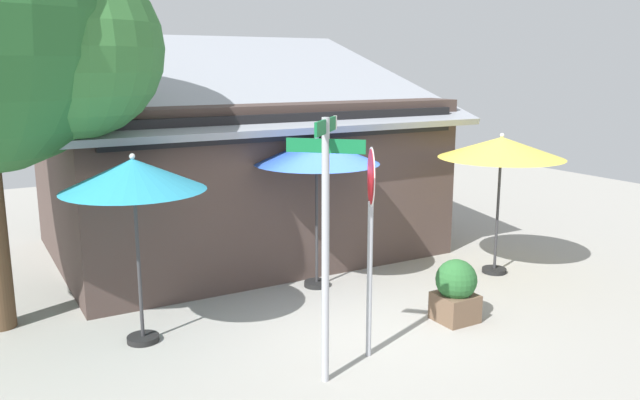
{
  "coord_description": "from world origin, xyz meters",
  "views": [
    {
      "loc": [
        -5.1,
        -7.59,
        3.74
      ],
      "look_at": [
        -0.02,
        1.2,
        1.6
      ],
      "focal_mm": 35.87,
      "sensor_mm": 36.0,
      "label": 1
    }
  ],
  "objects_px": {
    "patio_umbrella_royal_blue_center": "(317,152)",
    "sidewalk_planter": "(456,290)",
    "stop_sign": "(371,214)",
    "patio_umbrella_teal_left": "(133,177)",
    "patio_umbrella_mustard_right": "(501,149)",
    "street_sign_post": "(326,224)"
  },
  "relations": [
    {
      "from": "patio_umbrella_royal_blue_center",
      "to": "sidewalk_planter",
      "type": "xyz_separation_m",
      "value": [
        1.03,
        -2.36,
        -1.85
      ]
    },
    {
      "from": "stop_sign",
      "to": "patio_umbrella_teal_left",
      "type": "relative_size",
      "value": 1.05
    },
    {
      "from": "stop_sign",
      "to": "sidewalk_planter",
      "type": "bearing_deg",
      "value": 10.38
    },
    {
      "from": "patio_umbrella_mustard_right",
      "to": "stop_sign",
      "type": "bearing_deg",
      "value": -156.86
    },
    {
      "from": "patio_umbrella_teal_left",
      "to": "sidewalk_planter",
      "type": "height_order",
      "value": "patio_umbrella_teal_left"
    },
    {
      "from": "street_sign_post",
      "to": "stop_sign",
      "type": "distance_m",
      "value": 0.89
    },
    {
      "from": "patio_umbrella_royal_blue_center",
      "to": "patio_umbrella_mustard_right",
      "type": "xyz_separation_m",
      "value": [
        3.2,
        -1.0,
        -0.03
      ]
    },
    {
      "from": "patio_umbrella_teal_left",
      "to": "patio_umbrella_mustard_right",
      "type": "distance_m",
      "value": 6.41
    },
    {
      "from": "patio_umbrella_teal_left",
      "to": "sidewalk_planter",
      "type": "distance_m",
      "value": 4.88
    },
    {
      "from": "street_sign_post",
      "to": "patio_umbrella_royal_blue_center",
      "type": "xyz_separation_m",
      "value": [
        1.59,
        2.99,
        0.38
      ]
    },
    {
      "from": "sidewalk_planter",
      "to": "patio_umbrella_mustard_right",
      "type": "bearing_deg",
      "value": 32.1
    },
    {
      "from": "patio_umbrella_royal_blue_center",
      "to": "patio_umbrella_mustard_right",
      "type": "distance_m",
      "value": 3.35
    },
    {
      "from": "patio_umbrella_mustard_right",
      "to": "sidewalk_planter",
      "type": "relative_size",
      "value": 2.72
    },
    {
      "from": "patio_umbrella_mustard_right",
      "to": "sidewalk_planter",
      "type": "bearing_deg",
      "value": -147.9
    },
    {
      "from": "patio_umbrella_royal_blue_center",
      "to": "patio_umbrella_mustard_right",
      "type": "bearing_deg",
      "value": -17.28
    },
    {
      "from": "patio_umbrella_teal_left",
      "to": "patio_umbrella_mustard_right",
      "type": "relative_size",
      "value": 1.02
    },
    {
      "from": "patio_umbrella_royal_blue_center",
      "to": "street_sign_post",
      "type": "bearing_deg",
      "value": -117.99
    },
    {
      "from": "street_sign_post",
      "to": "patio_umbrella_mustard_right",
      "type": "distance_m",
      "value": 5.2
    },
    {
      "from": "stop_sign",
      "to": "patio_umbrella_teal_left",
      "type": "bearing_deg",
      "value": 142.01
    },
    {
      "from": "street_sign_post",
      "to": "stop_sign",
      "type": "height_order",
      "value": "street_sign_post"
    },
    {
      "from": "street_sign_post",
      "to": "patio_umbrella_royal_blue_center",
      "type": "distance_m",
      "value": 3.41
    },
    {
      "from": "street_sign_post",
      "to": "sidewalk_planter",
      "type": "relative_size",
      "value": 3.36
    }
  ]
}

